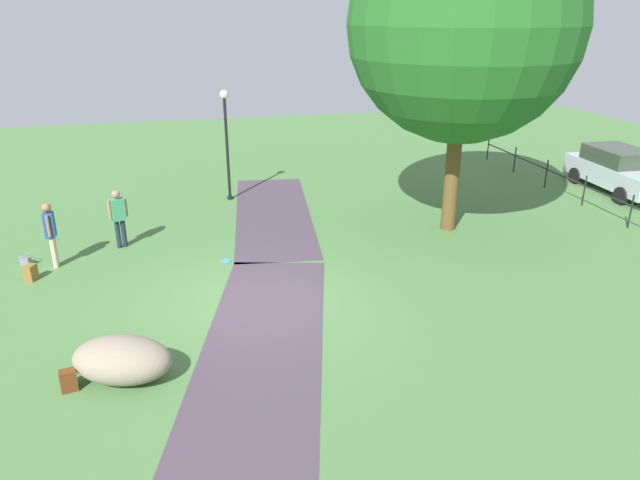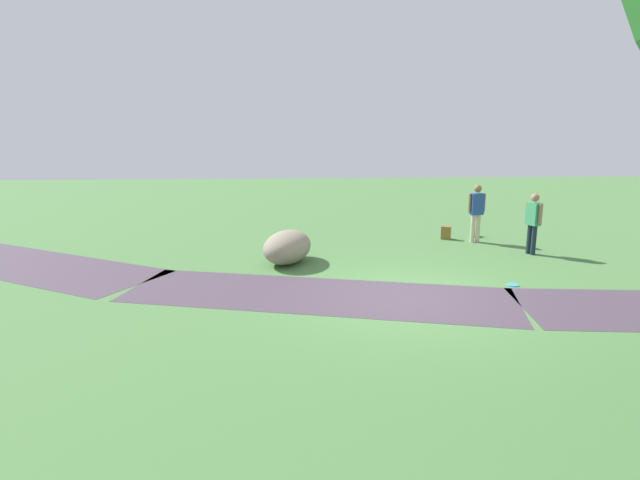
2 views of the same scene
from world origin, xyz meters
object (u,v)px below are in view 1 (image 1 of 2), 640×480
object	(u,v)px
backpack_by_boulder	(69,380)
frisbee_on_grass	(226,261)
woman_with_handbag	(50,230)
lawn_boulder	(122,360)
man_near_boulder	(118,215)
lamp_post	(226,134)
parked_sedan_red	(619,170)
handbag_on_grass	(25,260)
spare_backpack_on_lawn	(31,273)
large_shade_tree	(465,25)

from	to	relation	value
backpack_by_boulder	frisbee_on_grass	bearing A→B (deg)	148.03
woman_with_handbag	lawn_boulder	bearing A→B (deg)	20.35
woman_with_handbag	backpack_by_boulder	distance (m)	5.87
backpack_by_boulder	man_near_boulder	bearing A→B (deg)	176.54
woman_with_handbag	lamp_post	bearing A→B (deg)	134.00
man_near_boulder	parked_sedan_red	distance (m)	17.14
handbag_on_grass	lamp_post	bearing A→B (deg)	128.27
backpack_by_boulder	parked_sedan_red	world-z (taller)	parked_sedan_red
woman_with_handbag	spare_backpack_on_lawn	world-z (taller)	woman_with_handbag
woman_with_handbag	backpack_by_boulder	xyz separation A→B (m)	(5.70, 1.16, -0.80)
handbag_on_grass	woman_with_handbag	bearing A→B (deg)	72.54
lamp_post	spare_backpack_on_lawn	size ratio (longest dim) A/B	9.32
lamp_post	backpack_by_boulder	distance (m)	11.28
woman_with_handbag	backpack_by_boulder	bearing A→B (deg)	11.50
lamp_post	woman_with_handbag	bearing A→B (deg)	-46.00
backpack_by_boulder	lawn_boulder	bearing A→B (deg)	96.73
large_shade_tree	handbag_on_grass	distance (m)	13.13
lamp_post	spare_backpack_on_lawn	distance (m)	7.93
backpack_by_boulder	spare_backpack_on_lawn	world-z (taller)	same
lawn_boulder	frisbee_on_grass	size ratio (longest dim) A/B	8.06
spare_backpack_on_lawn	woman_with_handbag	bearing A→B (deg)	148.68
man_near_boulder	handbag_on_grass	size ratio (longest dim) A/B	4.34
lamp_post	backpack_by_boulder	xyz separation A→B (m)	(10.43, -3.74, -2.10)
lawn_boulder	woman_with_handbag	xyz separation A→B (m)	(-5.59, -2.07, 0.58)
frisbee_on_grass	handbag_on_grass	bearing A→B (deg)	-100.33
lawn_boulder	backpack_by_boulder	xyz separation A→B (m)	(0.11, -0.91, -0.22)
large_shade_tree	lamp_post	distance (m)	8.38
lawn_boulder	spare_backpack_on_lawn	xyz separation A→B (m)	(-4.85, -2.52, -0.22)
backpack_by_boulder	parked_sedan_red	distance (m)	19.29
woman_with_handbag	man_near_boulder	world-z (taller)	woman_with_handbag
lawn_boulder	frisbee_on_grass	bearing A→B (deg)	155.69
lawn_boulder	backpack_by_boulder	distance (m)	0.95
large_shade_tree	woman_with_handbag	size ratio (longest dim) A/B	5.25
large_shade_tree	frisbee_on_grass	size ratio (longest dim) A/B	34.95
handbag_on_grass	parked_sedan_red	bearing A→B (deg)	96.47
lamp_post	lawn_boulder	distance (m)	10.86
lamp_post	handbag_on_grass	xyz separation A→B (m)	(4.48, -5.68, -2.15)
handbag_on_grass	parked_sedan_red	size ratio (longest dim) A/B	0.09
lamp_post	spare_backpack_on_lawn	world-z (taller)	lamp_post
frisbee_on_grass	lawn_boulder	bearing A→B (deg)	-24.31
lawn_boulder	frisbee_on_grass	xyz separation A→B (m)	(-4.91, 2.22, -0.40)
frisbee_on_grass	woman_with_handbag	bearing A→B (deg)	-98.98
man_near_boulder	spare_backpack_on_lawn	distance (m)	2.76
handbag_on_grass	backpack_by_boulder	distance (m)	6.26
large_shade_tree	lawn_boulder	bearing A→B (deg)	-56.90
spare_backpack_on_lawn	parked_sedan_red	xyz separation A→B (m)	(-3.19, 19.09, 0.61)
woman_with_handbag	frisbee_on_grass	bearing A→B (deg)	81.02
large_shade_tree	handbag_on_grass	size ratio (longest dim) A/B	23.63
lawn_boulder	handbag_on_grass	size ratio (longest dim) A/B	5.45
man_near_boulder	lawn_boulder	bearing A→B (deg)	4.43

